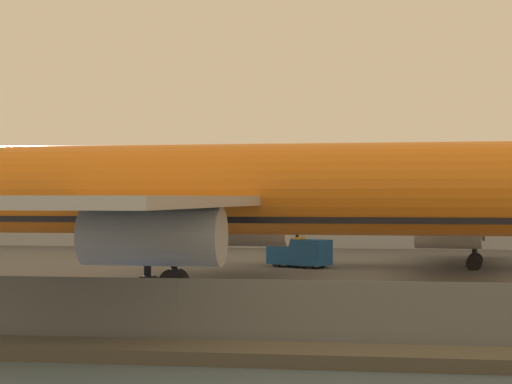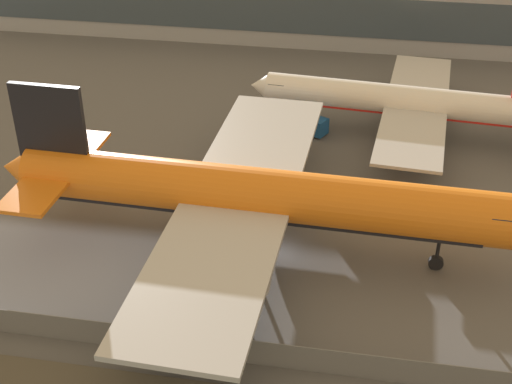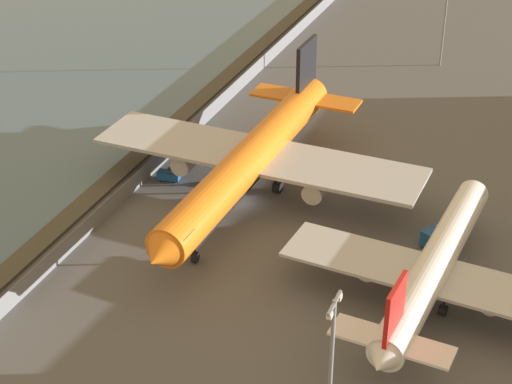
{
  "view_description": "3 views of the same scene",
  "coord_description": "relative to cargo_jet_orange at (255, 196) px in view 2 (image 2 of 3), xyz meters",
  "views": [
    {
      "loc": [
        9.64,
        -55.24,
        5.82
      ],
      "look_at": [
        0.59,
        0.03,
        6.07
      ],
      "focal_mm": 70.0,
      "sensor_mm": 36.0,
      "label": 1
    },
    {
      "loc": [
        7.78,
        -56.98,
        41.87
      ],
      "look_at": [
        -3.32,
        5.97,
        2.59
      ],
      "focal_mm": 50.0,
      "sensor_mm": 36.0,
      "label": 2
    },
    {
      "loc": [
        92.46,
        37.95,
        59.32
      ],
      "look_at": [
        4.4,
        2.96,
        4.87
      ],
      "focal_mm": 60.0,
      "sensor_mm": 36.0,
      "label": 3
    }
  ],
  "objects": [
    {
      "name": "perimeter_fence",
      "position": [
        2.29,
        -15.83,
        -4.76
      ],
      "size": [
        280.0,
        0.1,
        2.51
      ],
      "color": "slate",
      "rests_on": "ground"
    },
    {
      "name": "ops_van",
      "position": [
        2.35,
        26.11,
        -4.74
      ],
      "size": [
        5.58,
        4.25,
        2.48
      ],
      "color": "#19519E",
      "rests_on": "ground"
    },
    {
      "name": "cargo_jet_orange",
      "position": [
        0.0,
        0.0,
        0.0
      ],
      "size": [
        54.05,
        46.2,
        15.76
      ],
      "color": "orange",
      "rests_on": "ground"
    },
    {
      "name": "passenger_jet_white_red",
      "position": [
        14.5,
        27.59,
        -1.45
      ],
      "size": [
        39.72,
        34.04,
        11.96
      ],
      "color": "white",
      "rests_on": "ground"
    },
    {
      "name": "ground_plane",
      "position": [
        2.29,
        0.17,
        -6.01
      ],
      "size": [
        500.0,
        500.0,
        0.0
      ],
      "primitive_type": "plane",
      "color": "#565659"
    },
    {
      "name": "baggage_tug",
      "position": [
        0.15,
        -12.79,
        -5.21
      ],
      "size": [
        2.05,
        3.4,
        1.8
      ],
      "color": "#19519E",
      "rests_on": "ground"
    }
  ]
}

